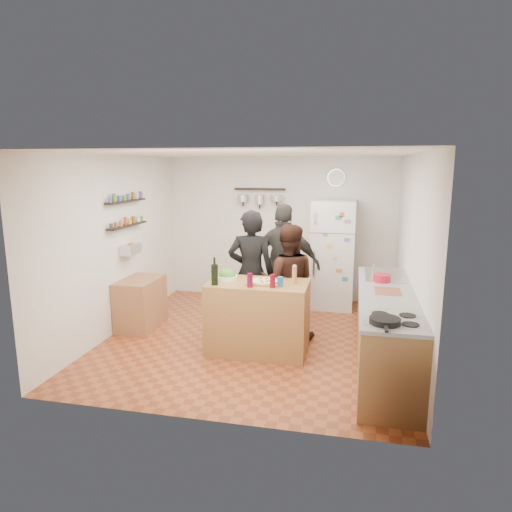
% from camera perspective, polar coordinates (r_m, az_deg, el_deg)
% --- Properties ---
extents(room_shell, '(4.20, 4.20, 4.20)m').
position_cam_1_polar(room_shell, '(6.43, 0.55, 1.36)').
color(room_shell, brown).
rests_on(room_shell, ground).
extents(prep_island, '(1.25, 0.72, 0.91)m').
position_cam_1_polar(prep_island, '(5.87, 0.27, -7.63)').
color(prep_island, olive).
rests_on(prep_island, floor).
extents(pizza_board, '(0.42, 0.34, 0.02)m').
position_cam_1_polar(pizza_board, '(5.70, 1.02, -3.32)').
color(pizza_board, brown).
rests_on(pizza_board, prep_island).
extents(pizza, '(0.34, 0.34, 0.02)m').
position_cam_1_polar(pizza, '(5.69, 1.02, -3.14)').
color(pizza, '#D0B989').
rests_on(pizza, pizza_board).
extents(salad_bowl, '(0.27, 0.27, 0.05)m').
position_cam_1_polar(salad_bowl, '(5.88, -3.64, -2.73)').
color(salad_bowl, white).
rests_on(salad_bowl, prep_island).
extents(wine_bottle, '(0.08, 0.08, 0.26)m').
position_cam_1_polar(wine_bottle, '(5.62, -5.19, -2.33)').
color(wine_bottle, black).
rests_on(wine_bottle, prep_island).
extents(wine_glass_near, '(0.07, 0.07, 0.17)m').
position_cam_1_polar(wine_glass_near, '(5.50, -0.76, -3.05)').
color(wine_glass_near, '#55071E').
rests_on(wine_glass_near, prep_island).
extents(wine_glass_far, '(0.07, 0.07, 0.16)m').
position_cam_1_polar(wine_glass_far, '(5.48, 2.08, -3.15)').
color(wine_glass_far, '#610811').
rests_on(wine_glass_far, prep_island).
extents(pepper_mill, '(0.06, 0.06, 0.19)m').
position_cam_1_polar(pepper_mill, '(5.69, 4.82, -2.51)').
color(pepper_mill, '#AC7048').
rests_on(pepper_mill, prep_island).
extents(salt_canister, '(0.07, 0.07, 0.12)m').
position_cam_1_polar(salt_canister, '(5.55, 3.04, -3.21)').
color(salt_canister, '#1B5296').
rests_on(salt_canister, prep_island).
extents(person_left, '(0.70, 0.51, 1.77)m').
position_cam_1_polar(person_left, '(6.34, -0.62, -2.14)').
color(person_left, black).
rests_on(person_left, floor).
extents(person_center, '(0.83, 0.68, 1.59)m').
position_cam_1_polar(person_center, '(6.24, 3.98, -3.26)').
color(person_center, black).
rests_on(person_center, floor).
extents(person_back, '(1.09, 0.51, 1.82)m').
position_cam_1_polar(person_back, '(6.75, 3.54, -1.14)').
color(person_back, '#292724').
rests_on(person_back, floor).
extents(counter_run, '(0.63, 2.63, 0.90)m').
position_cam_1_polar(counter_run, '(5.61, 15.94, -9.04)').
color(counter_run, '#9E7042').
rests_on(counter_run, floor).
extents(stove_top, '(0.60, 0.62, 0.02)m').
position_cam_1_polar(stove_top, '(4.56, 16.94, -7.70)').
color(stove_top, white).
rests_on(stove_top, counter_run).
extents(skillet, '(0.29, 0.29, 0.05)m').
position_cam_1_polar(skillet, '(4.41, 15.80, -7.79)').
color(skillet, black).
rests_on(skillet, stove_top).
extents(sink, '(0.50, 0.80, 0.03)m').
position_cam_1_polar(sink, '(6.29, 15.72, -2.40)').
color(sink, silver).
rests_on(sink, counter_run).
extents(cutting_board, '(0.30, 0.40, 0.02)m').
position_cam_1_polar(cutting_board, '(5.53, 16.16, -4.35)').
color(cutting_board, brown).
rests_on(cutting_board, counter_run).
extents(red_bowl, '(0.22, 0.22, 0.09)m').
position_cam_1_polar(red_bowl, '(5.95, 15.45, -2.65)').
color(red_bowl, '#AD132B').
rests_on(red_bowl, counter_run).
extents(fridge, '(0.70, 0.68, 1.80)m').
position_cam_1_polar(fridge, '(7.71, 9.57, 0.22)').
color(fridge, white).
rests_on(fridge, floor).
extents(wall_clock, '(0.30, 0.03, 0.30)m').
position_cam_1_polar(wall_clock, '(7.90, 9.99, 9.61)').
color(wall_clock, silver).
rests_on(wall_clock, back_wall).
extents(spice_shelf_lower, '(0.12, 1.00, 0.02)m').
position_cam_1_polar(spice_shelf_lower, '(6.87, -15.76, 3.69)').
color(spice_shelf_lower, black).
rests_on(spice_shelf_lower, left_wall).
extents(spice_shelf_upper, '(0.12, 1.00, 0.02)m').
position_cam_1_polar(spice_shelf_upper, '(6.84, -15.92, 6.60)').
color(spice_shelf_upper, black).
rests_on(spice_shelf_upper, left_wall).
extents(produce_basket, '(0.18, 0.35, 0.14)m').
position_cam_1_polar(produce_basket, '(6.91, -15.39, 0.82)').
color(produce_basket, silver).
rests_on(produce_basket, left_wall).
extents(side_table, '(0.50, 0.80, 0.73)m').
position_cam_1_polar(side_table, '(6.95, -14.22, -5.74)').
color(side_table, '#A77246').
rests_on(side_table, floor).
extents(pot_rack, '(0.90, 0.04, 0.04)m').
position_cam_1_polar(pot_rack, '(7.99, 0.47, 8.36)').
color(pot_rack, black).
rests_on(pot_rack, back_wall).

